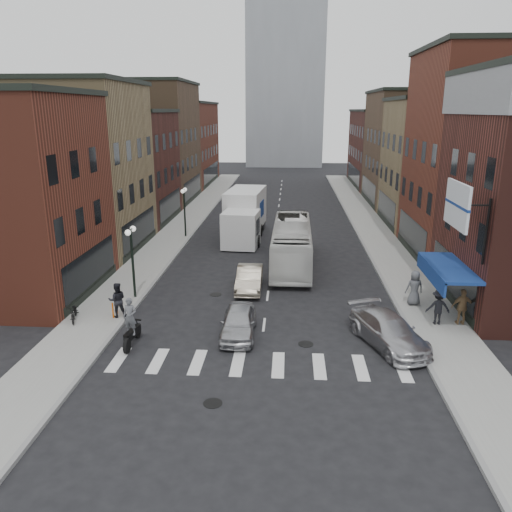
{
  "coord_description": "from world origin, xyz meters",
  "views": [
    {
      "loc": [
        1.12,
        -21.67,
        10.21
      ],
      "look_at": [
        -0.67,
        4.99,
        2.36
      ],
      "focal_mm": 35.0,
      "sensor_mm": 36.0,
      "label": 1
    }
  ],
  "objects": [
    {
      "name": "ground",
      "position": [
        0.0,
        0.0,
        0.0
      ],
      "size": [
        160.0,
        160.0,
        0.0
      ],
      "primitive_type": "plane",
      "color": "black",
      "rests_on": "ground"
    },
    {
      "name": "sidewalk_left",
      "position": [
        -8.5,
        22.0,
        0.07
      ],
      "size": [
        3.0,
        74.0,
        0.15
      ],
      "primitive_type": "cube",
      "color": "gray",
      "rests_on": "ground"
    },
    {
      "name": "sidewalk_right",
      "position": [
        8.5,
        22.0,
        0.07
      ],
      "size": [
        3.0,
        74.0,
        0.15
      ],
      "primitive_type": "cube",
      "color": "gray",
      "rests_on": "ground"
    },
    {
      "name": "curb_left",
      "position": [
        -7.0,
        22.0,
        0.0
      ],
      "size": [
        0.2,
        74.0,
        0.16
      ],
      "primitive_type": "cube",
      "color": "gray",
      "rests_on": "ground"
    },
    {
      "name": "curb_right",
      "position": [
        7.0,
        22.0,
        0.0
      ],
      "size": [
        0.2,
        74.0,
        0.16
      ],
      "primitive_type": "cube",
      "color": "gray",
      "rests_on": "ground"
    },
    {
      "name": "crosswalk_stripes",
      "position": [
        0.0,
        -3.0,
        0.0
      ],
      "size": [
        12.0,
        2.2,
        0.01
      ],
      "primitive_type": "cube",
      "color": "silver",
      "rests_on": "ground"
    },
    {
      "name": "bldg_left_mid_a",
      "position": [
        -14.99,
        14.0,
        6.15
      ],
      "size": [
        10.3,
        10.2,
        12.3
      ],
      "color": "olive",
      "rests_on": "ground"
    },
    {
      "name": "bldg_left_mid_b",
      "position": [
        -14.99,
        24.0,
        5.15
      ],
      "size": [
        10.3,
        10.2,
        10.3
      ],
      "color": "#421D17",
      "rests_on": "ground"
    },
    {
      "name": "bldg_left_far_a",
      "position": [
        -14.99,
        35.0,
        6.65
      ],
      "size": [
        10.3,
        12.2,
        13.3
      ],
      "color": "brown",
      "rests_on": "ground"
    },
    {
      "name": "bldg_left_far_b",
      "position": [
        -14.99,
        49.0,
        5.65
      ],
      "size": [
        10.3,
        16.2,
        11.3
      ],
      "color": "maroon",
      "rests_on": "ground"
    },
    {
      "name": "bldg_right_mid_a",
      "position": [
        15.0,
        14.0,
        7.15
      ],
      "size": [
        10.3,
        10.2,
        14.3
      ],
      "color": "maroon",
      "rests_on": "ground"
    },
    {
      "name": "bldg_right_mid_b",
      "position": [
        14.99,
        24.0,
        5.65
      ],
      "size": [
        10.3,
        10.2,
        11.3
      ],
      "color": "olive",
      "rests_on": "ground"
    },
    {
      "name": "bldg_right_far_a",
      "position": [
        14.99,
        35.0,
        6.15
      ],
      "size": [
        10.3,
        12.2,
        12.3
      ],
      "color": "brown",
      "rests_on": "ground"
    },
    {
      "name": "bldg_right_far_b",
      "position": [
        14.99,
        49.0,
        5.15
      ],
      "size": [
        10.3,
        16.2,
        10.3
      ],
      "color": "#421D17",
      "rests_on": "ground"
    },
    {
      "name": "awning_blue",
      "position": [
        8.93,
        2.5,
        2.63
      ],
      "size": [
        1.8,
        5.0,
        0.78
      ],
      "color": "navy",
      "rests_on": "ground"
    },
    {
      "name": "billboard_sign",
      "position": [
        8.59,
        0.5,
        6.13
      ],
      "size": [
        1.52,
        3.0,
        3.7
      ],
      "color": "black",
      "rests_on": "ground"
    },
    {
      "name": "distant_tower",
      "position": [
        0.0,
        78.0,
        25.0
      ],
      "size": [
        14.0,
        14.0,
        50.0
      ],
      "primitive_type": "cube",
      "color": "#9399A0",
      "rests_on": "ground"
    },
    {
      "name": "streetlamp_near",
      "position": [
        -7.4,
        4.0,
        2.91
      ],
      "size": [
        0.32,
        1.22,
        4.11
      ],
      "color": "black",
      "rests_on": "ground"
    },
    {
      "name": "streetlamp_far",
      "position": [
        -7.4,
        18.0,
        2.91
      ],
      "size": [
        0.32,
        1.22,
        4.11
      ],
      "color": "black",
      "rests_on": "ground"
    },
    {
      "name": "bike_rack",
      "position": [
        -7.6,
        1.3,
        0.55
      ],
      "size": [
        0.08,
        0.68,
        0.8
      ],
      "color": "#D8590C",
      "rests_on": "sidewalk_left"
    },
    {
      "name": "box_truck",
      "position": [
        -2.5,
        18.13,
        1.92
      ],
      "size": [
        3.24,
        9.11,
        3.88
      ],
      "rotation": [
        0.0,
        0.0,
        -0.09
      ],
      "color": "silver",
      "rests_on": "ground"
    },
    {
      "name": "motorcycle_rider",
      "position": [
        -5.81,
        -1.67,
        1.07
      ],
      "size": [
        0.67,
        2.25,
        2.29
      ],
      "rotation": [
        0.0,
        0.0,
        -0.12
      ],
      "color": "black",
      "rests_on": "ground"
    },
    {
      "name": "transit_bus",
      "position": [
        1.35,
        11.05,
        1.5
      ],
      "size": [
        2.64,
        10.78,
        2.99
      ],
      "primitive_type": "imported",
      "rotation": [
        0.0,
        0.0,
        -0.01
      ],
      "color": "silver",
      "rests_on": "ground"
    },
    {
      "name": "sedan_left_near",
      "position": [
        -1.14,
        -0.26,
        0.67
      ],
      "size": [
        1.64,
        3.95,
        1.34
      ],
      "primitive_type": "imported",
      "rotation": [
        0.0,
        0.0,
        0.02
      ],
      "color": "#B1B2B6",
      "rests_on": "ground"
    },
    {
      "name": "sedan_left_far",
      "position": [
        -1.12,
        6.0,
        0.68
      ],
      "size": [
        1.5,
        4.16,
        1.36
      ],
      "primitive_type": "imported",
      "rotation": [
        0.0,
        0.0,
        0.01
      ],
      "color": "#C0B39C",
      "rests_on": "ground"
    },
    {
      "name": "curb_car",
      "position": [
        5.69,
        -0.86,
        0.7
      ],
      "size": [
        3.6,
        5.22,
        1.4
      ],
      "primitive_type": "imported",
      "rotation": [
        0.0,
        0.0,
        0.38
      ],
      "color": "#B8B7BC",
      "rests_on": "ground"
    },
    {
      "name": "parked_bicycle",
      "position": [
        -9.41,
        0.59,
        0.59
      ],
      "size": [
        1.05,
        1.76,
        0.87
      ],
      "primitive_type": "imported",
      "rotation": [
        0.0,
        0.0,
        0.3
      ],
      "color": "black",
      "rests_on": "sidewalk_left"
    },
    {
      "name": "ped_left_solo",
      "position": [
        -7.4,
        1.18,
        1.05
      ],
      "size": [
        0.99,
        0.76,
        1.8
      ],
      "primitive_type": "imported",
      "rotation": [
        0.0,
        0.0,
        3.47
      ],
      "color": "black",
      "rests_on": "sidewalk_left"
    },
    {
      "name": "ped_right_a",
      "position": [
        8.44,
        1.36,
        1.03
      ],
      "size": [
        1.16,
        0.6,
        1.77
      ],
      "primitive_type": "imported",
      "rotation": [
        0.0,
        0.0,
        3.11
      ],
      "color": "black",
      "rests_on": "sidewalk_right"
    },
    {
      "name": "ped_right_b",
      "position": [
        9.6,
        1.4,
        1.05
      ],
      "size": [
        1.09,
        0.6,
        1.81
      ],
      "primitive_type": "imported",
      "rotation": [
        0.0,
        0.0,
        3.2
      ],
      "color": "olive",
      "rests_on": "sidewalk_right"
    },
    {
      "name": "ped_right_c",
      "position": [
        7.89,
        3.86,
        1.09
      ],
      "size": [
        0.99,
        0.71,
        1.89
      ],
      "primitive_type": "imported",
      "rotation": [
        0.0,
        0.0,
        3.27
      ],
      "color": "#54565B",
      "rests_on": "sidewalk_right"
    }
  ]
}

